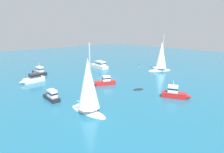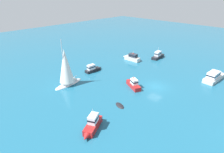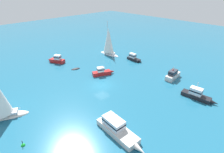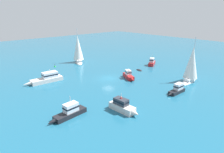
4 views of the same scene
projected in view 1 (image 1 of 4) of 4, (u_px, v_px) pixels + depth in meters
ground_plane at (106, 79)px, 43.33m from camera, size 160.00×160.00×0.00m
launch at (39, 71)px, 48.20m from camera, size 6.29×1.95×3.14m
cabin_cruiser at (175, 93)px, 31.31m from camera, size 4.82×3.22×3.08m
powerboat at (33, 79)px, 40.54m from camera, size 1.80×5.44×2.87m
motor_cruiser at (51, 96)px, 30.40m from camera, size 4.80×1.39×1.81m
motor_cruiser_1 at (99, 65)px, 56.05m from camera, size 8.40×2.59×2.68m
yacht at (88, 88)px, 25.08m from camera, size 6.75×3.28×10.05m
sailboat at (161, 58)px, 51.55m from camera, size 4.80×6.88×10.52m
skiff at (138, 90)px, 35.69m from camera, size 1.64×2.38×0.48m
cabin_cruiser_1 at (104, 82)px, 38.64m from camera, size 3.16×5.08×2.15m
channel_buoy at (139, 67)px, 58.00m from camera, size 0.54×0.54×1.08m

